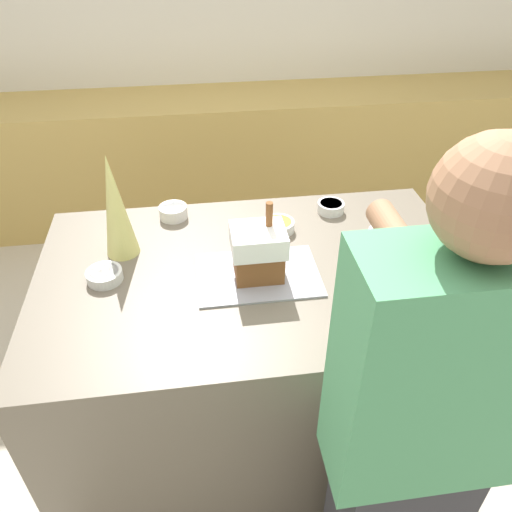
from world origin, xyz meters
TOP-DOWN VIEW (x-y plane):
  - ground_plane at (0.00, 0.00)m, footprint 12.00×12.00m
  - wall_back at (0.00, 2.29)m, footprint 8.00×0.05m
  - back_cabinet_block at (0.00, 1.96)m, footprint 6.00×0.60m
  - kitchen_island at (0.00, 0.00)m, footprint 1.59×1.00m
  - baking_tray at (-0.00, -0.04)m, footprint 0.43×0.30m
  - gingerbread_house at (-0.00, -0.04)m, footprint 0.18×0.16m
  - decorative_tree at (-0.48, 0.18)m, footprint 0.12×0.12m
  - candy_bowl_front_corner at (0.52, 0.12)m, footprint 0.12×0.12m
  - candy_bowl_near_tray_right at (0.37, 0.35)m, footprint 0.11×0.11m
  - candy_bowl_beside_tree at (0.12, 0.24)m, footprint 0.13×0.13m
  - candy_bowl_center_rear at (-0.54, 0.01)m, footprint 0.13×0.13m
  - candy_bowl_near_tray_left at (-0.29, 0.40)m, footprint 0.12×0.12m
  - mug at (0.23, -0.40)m, footprint 0.09×0.09m
  - person at (0.30, -0.74)m, footprint 0.45×0.57m

SIDE VIEW (x-z plane):
  - ground_plane at x=0.00m, z-range 0.00..0.00m
  - back_cabinet_block at x=0.00m, z-range 0.00..0.89m
  - kitchen_island at x=0.00m, z-range 0.00..0.92m
  - person at x=0.30m, z-range 0.03..1.76m
  - baking_tray at x=0.00m, z-range 0.92..0.93m
  - candy_bowl_front_corner at x=0.52m, z-range 0.92..0.96m
  - candy_bowl_center_rear at x=-0.54m, z-range 0.92..0.96m
  - candy_bowl_beside_tree at x=0.12m, z-range 0.92..0.96m
  - candy_bowl_near_tray_right at x=0.37m, z-range 0.92..0.96m
  - candy_bowl_near_tray_left at x=-0.29m, z-range 0.92..0.97m
  - mug at x=0.23m, z-range 0.92..1.02m
  - gingerbread_house at x=0.00m, z-range 0.89..1.16m
  - decorative_tree at x=-0.48m, z-range 0.92..1.32m
  - wall_back at x=0.00m, z-range 0.00..2.60m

